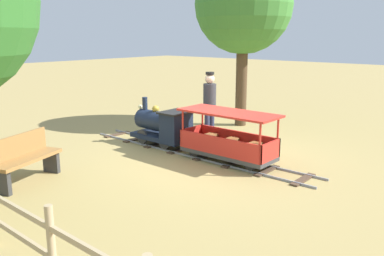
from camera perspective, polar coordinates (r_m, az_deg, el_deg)
The scene contains 7 objects.
ground_plane at distance 8.32m, azimuth 1.95°, elevation -4.07°, with size 60.00×60.00×0.00m, color #A38C51.
track at distance 8.53m, azimuth 0.13°, elevation -3.52°, with size 0.73×5.70×0.04m.
locomotive at distance 8.97m, azimuth -4.05°, elevation 0.37°, with size 0.69×1.45×1.02m.
passenger_car at distance 7.89m, azimuth 5.12°, elevation -1.87°, with size 0.79×2.00×0.97m.
conductor_person at distance 9.39m, azimuth 2.51°, elevation 3.89°, with size 0.30×0.30×1.62m.
park_bench at distance 7.35m, azimuth -22.60°, elevation -4.04°, with size 1.36×0.81×0.82m.
oak_tree_far at distance 11.07m, azimuth 7.31°, elevation 16.83°, with size 2.57×2.57×4.51m.
Camera 1 is at (-6.23, -4.95, 2.44)m, focal length 37.66 mm.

